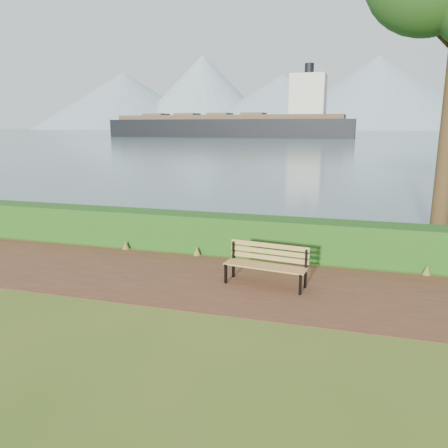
% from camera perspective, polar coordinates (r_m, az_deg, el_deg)
% --- Properties ---
extents(ground, '(140.00, 140.00, 0.00)m').
position_cam_1_polar(ground, '(9.44, -1.42, -8.12)').
color(ground, '#45611B').
rests_on(ground, ground).
extents(path, '(40.00, 3.40, 0.01)m').
position_cam_1_polar(path, '(9.71, -0.88, -7.49)').
color(path, '#552C1D').
rests_on(path, ground).
extents(hedge, '(32.00, 0.85, 1.00)m').
position_cam_1_polar(hedge, '(11.68, 2.43, -1.45)').
color(hedge, '#204A15').
rests_on(hedge, ground).
extents(water, '(700.00, 510.00, 0.00)m').
position_cam_1_polar(water, '(268.44, 15.97, 11.53)').
color(water, '#3F5865').
rests_on(water, ground).
extents(mountains, '(585.00, 190.00, 70.00)m').
position_cam_1_polar(mountains, '(415.34, 15.12, 15.66)').
color(mountains, '#839EAF').
rests_on(mountains, ground).
extents(bench, '(1.82, 0.75, 0.88)m').
position_cam_1_polar(bench, '(9.42, 5.60, -4.94)').
color(bench, black).
rests_on(bench, ground).
extents(cargo_ship, '(71.76, 13.25, 21.70)m').
position_cam_1_polar(cargo_ship, '(129.40, 1.61, 12.66)').
color(cargo_ship, black).
rests_on(cargo_ship, ground).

